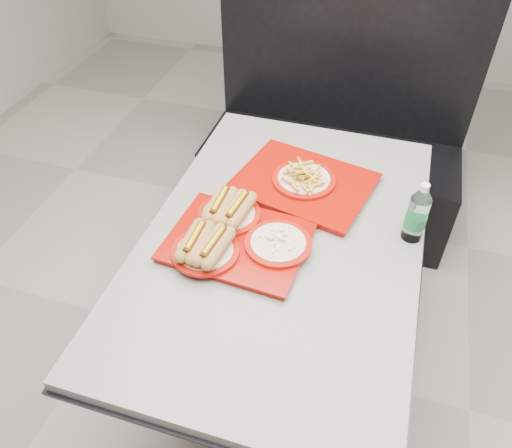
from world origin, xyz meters
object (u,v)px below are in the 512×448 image
(diner_table, at_px, (282,269))
(tray_near, at_px, (233,235))
(water_bottle, at_px, (417,215))
(booth_bench, at_px, (333,147))
(tray_far, at_px, (304,181))

(diner_table, relative_size, tray_near, 3.00)
(water_bottle, bearing_deg, diner_table, -163.50)
(tray_near, bearing_deg, water_bottle, 19.74)
(booth_bench, xyz_separation_m, tray_near, (-0.15, -1.17, 0.38))
(tray_near, bearing_deg, tray_far, 66.62)
(diner_table, xyz_separation_m, water_bottle, (0.41, 0.12, 0.26))
(booth_bench, distance_m, water_bottle, 1.14)
(diner_table, xyz_separation_m, tray_near, (-0.15, -0.08, 0.20))
(booth_bench, height_order, tray_near, booth_bench)
(diner_table, height_order, tray_far, tray_far)
(tray_near, bearing_deg, diner_table, 27.85)
(booth_bench, height_order, tray_far, booth_bench)
(booth_bench, bearing_deg, tray_near, -97.27)
(diner_table, bearing_deg, water_bottle, 16.50)
(tray_near, bearing_deg, booth_bench, 82.73)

